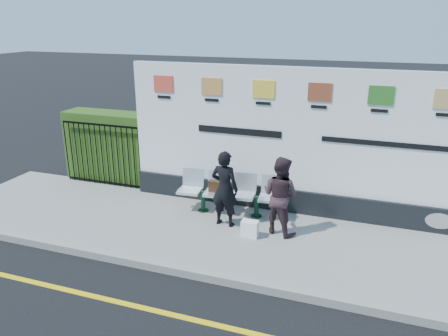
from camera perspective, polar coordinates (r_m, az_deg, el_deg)
name	(u,v)px	position (r m, az deg, el deg)	size (l,w,h in m)	color
ground	(232,329)	(6.33, 0.99, -20.28)	(80.00, 80.00, 0.00)	black
pavement	(274,241)	(8.32, 6.50, -9.45)	(14.00, 3.00, 0.12)	gray
kerb	(252,284)	(7.06, 3.64, -14.94)	(14.00, 0.18, 0.14)	gray
yellow_line	(232,329)	(6.33, 0.99, -20.25)	(14.00, 0.10, 0.01)	yellow
billboard	(316,154)	(8.95, 11.91, 1.81)	(8.00, 0.30, 3.00)	black
hedge	(112,146)	(11.25, -14.41, 2.79)	(2.35, 0.70, 1.70)	#315519
railing	(102,154)	(10.92, -15.65, 1.74)	(2.05, 0.06, 1.54)	black
bench	(229,203)	(9.10, 0.72, -4.63)	(2.18, 0.57, 0.47)	silver
woman_left	(225,189)	(8.44, 0.08, -2.71)	(0.55, 0.36, 1.52)	black
woman_right	(280,195)	(8.21, 7.34, -3.57)	(0.73, 0.57, 1.51)	#38242A
handbag_brown	(216,186)	(9.03, -1.04, -2.41)	(0.30, 0.13, 0.24)	#311D0D
carrier_bag_white	(250,229)	(8.24, 3.38, -7.92)	(0.31, 0.19, 0.31)	white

